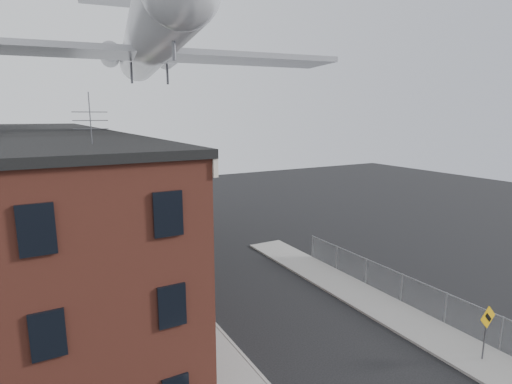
# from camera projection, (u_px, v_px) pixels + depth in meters

# --- Properties ---
(sidewalk_left) EXTENTS (3.00, 62.00, 0.12)m
(sidewalk_left) POSITION_uv_depth(u_px,v_px,m) (127.00, 247.00, 34.83)
(sidewalk_left) COLOR gray
(sidewalk_left) RESTS_ON ground
(sidewalk_right) EXTENTS (3.00, 26.00, 0.12)m
(sidewalk_right) POSITION_uv_depth(u_px,v_px,m) (371.00, 301.00, 24.65)
(sidewalk_right) COLOR gray
(sidewalk_right) RESTS_ON ground
(curb_left) EXTENTS (0.15, 62.00, 0.14)m
(curb_left) POSITION_uv_depth(u_px,v_px,m) (144.00, 244.00, 35.52)
(curb_left) COLOR gray
(curb_left) RESTS_ON ground
(curb_right) EXTENTS (0.15, 26.00, 0.14)m
(curb_right) POSITION_uv_depth(u_px,v_px,m) (353.00, 306.00, 23.96)
(curb_right) COLOR gray
(curb_right) RESTS_ON ground
(corner_building) EXTENTS (10.31, 12.30, 12.15)m
(corner_building) POSITION_uv_depth(u_px,v_px,m) (43.00, 270.00, 16.18)
(corner_building) COLOR #321710
(corner_building) RESTS_ON ground
(row_house_a) EXTENTS (11.98, 7.00, 10.30)m
(row_house_a) POSITION_uv_depth(u_px,v_px,m) (39.00, 219.00, 24.35)
(row_house_a) COLOR gray
(row_house_a) RESTS_ON ground
(row_house_b) EXTENTS (11.98, 7.00, 10.30)m
(row_house_b) POSITION_uv_depth(u_px,v_px,m) (37.00, 198.00, 30.36)
(row_house_b) COLOR gray
(row_house_b) RESTS_ON ground
(row_house_c) EXTENTS (11.98, 7.00, 10.30)m
(row_house_c) POSITION_uv_depth(u_px,v_px,m) (36.00, 185.00, 36.36)
(row_house_c) COLOR gray
(row_house_c) RESTS_ON ground
(row_house_d) EXTENTS (11.98, 7.00, 10.30)m
(row_house_d) POSITION_uv_depth(u_px,v_px,m) (35.00, 175.00, 42.37)
(row_house_d) COLOR gray
(row_house_d) RESTS_ON ground
(row_house_e) EXTENTS (11.98, 7.00, 10.30)m
(row_house_e) POSITION_uv_depth(u_px,v_px,m) (35.00, 167.00, 48.37)
(row_house_e) COLOR gray
(row_house_e) RESTS_ON ground
(chainlink_fence) EXTENTS (0.06, 18.06, 1.90)m
(chainlink_fence) POSITION_uv_depth(u_px,v_px,m) (402.00, 288.00, 24.33)
(chainlink_fence) COLOR gray
(chainlink_fence) RESTS_ON ground
(warning_sign) EXTENTS (1.10, 0.11, 2.80)m
(warning_sign) POSITION_uv_depth(u_px,v_px,m) (487.00, 324.00, 18.33)
(warning_sign) COLOR #515156
(warning_sign) RESTS_ON ground
(utility_pole) EXTENTS (1.80, 0.26, 9.00)m
(utility_pole) POSITION_uv_depth(u_px,v_px,m) (139.00, 209.00, 28.77)
(utility_pole) COLOR black
(utility_pole) RESTS_ON ground
(street_tree) EXTENTS (3.22, 3.20, 5.20)m
(street_tree) POSITION_uv_depth(u_px,v_px,m) (119.00, 200.00, 37.67)
(street_tree) COLOR black
(street_tree) RESTS_ON ground
(car_near) EXTENTS (1.75, 3.46, 1.13)m
(car_near) POSITION_uv_depth(u_px,v_px,m) (182.00, 273.00, 27.79)
(car_near) COLOR #A02314
(car_near) RESTS_ON ground
(car_mid) EXTENTS (1.58, 4.13, 1.34)m
(car_mid) POSITION_uv_depth(u_px,v_px,m) (164.00, 252.00, 31.63)
(car_mid) COLOR black
(car_mid) RESTS_ON ground
(car_far) EXTENTS (1.79, 4.17, 1.20)m
(car_far) POSITION_uv_depth(u_px,v_px,m) (150.00, 223.00, 40.50)
(car_far) COLOR slate
(car_far) RESTS_ON ground
(airplane) EXTENTS (26.57, 30.34, 8.72)m
(airplane) POSITION_uv_depth(u_px,v_px,m) (149.00, 43.00, 29.03)
(airplane) COLOR silver
(airplane) RESTS_ON ground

